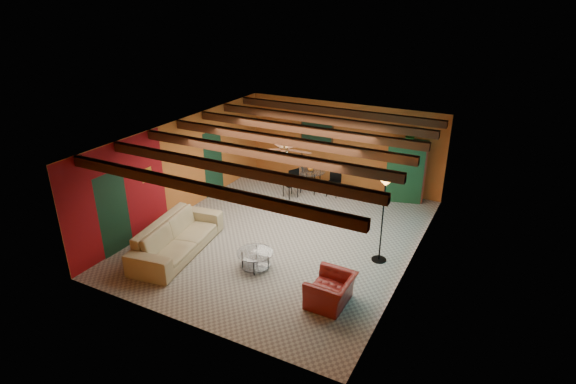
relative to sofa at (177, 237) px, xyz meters
The scene contains 11 objects.
room 3.43m from the sofa, 47.44° to the left, with size 6.52×8.01×2.71m.
sofa is the anchor object (origin of this frame).
armchair 4.11m from the sofa, ahead, with size 0.97×0.84×0.63m, color maroon.
coffee_table 2.08m from the sofa, ahead, with size 0.84×0.84×0.43m, color white, non-canonical shape.
dining_table 5.05m from the sofa, 75.26° to the left, with size 1.89×1.89×0.98m, color white, non-canonical shape.
armoire 7.01m from the sofa, 54.07° to the left, with size 1.03×0.51×1.81m, color maroon.
floor_lamp 4.91m from the sofa, 23.01° to the left, with size 0.44×0.44×2.15m, color black, non-canonical shape.
ceiling_fan 3.36m from the sofa, 45.87° to the left, with size 1.50×1.50×0.44m, color #472614, non-canonical shape.
painting 6.13m from the sofa, 80.39° to the left, with size 1.05×0.03×0.65m, color black.
potted_plant 7.18m from the sofa, 54.07° to the left, with size 0.40×0.35×0.45m, color #26661E.
vase 5.09m from the sofa, 75.26° to the left, with size 0.18×0.18×0.19m, color orange.
Camera 1 is at (5.04, -9.46, 5.89)m, focal length 28.93 mm.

